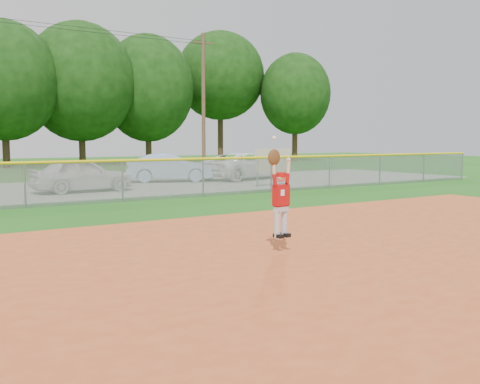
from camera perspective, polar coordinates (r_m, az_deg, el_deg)
name	(u,v)px	position (r m, az deg, el deg)	size (l,w,h in m)	color
ground	(296,249)	(11.15, 5.99, -6.10)	(120.00, 120.00, 0.00)	#1B5513
clay_infield	(414,280)	(9.06, 18.10, -8.96)	(24.00, 16.00, 0.04)	#B64920
parking_strip	(76,189)	(25.53, -17.11, 0.33)	(44.00, 10.00, 0.03)	gray
car_white_a	(82,175)	(23.80, -16.49, 1.76)	(1.71, 4.24, 1.45)	white
car_blue	(169,168)	(28.57, -7.53, 2.59)	(1.57, 4.50, 1.48)	#8EADD4
car_white_b	(244,166)	(30.15, 0.45, 2.80)	(2.47, 5.36, 1.49)	white
sponsor_sign	(273,162)	(25.68, 3.55, 3.27)	(2.06, 0.07, 1.83)	gray
outfield_fence	(122,178)	(19.77, -12.45, 1.50)	(40.06, 0.10, 1.55)	gray
power_lines	(61,96)	(31.58, -18.58, 9.72)	(19.40, 0.24, 9.00)	#4C3823
tree_line	(7,73)	(47.35, -23.60, 11.55)	(62.37, 13.00, 14.43)	#422D1C
ballplayer	(280,194)	(10.57, 4.29, -0.20)	(0.58, 0.26, 2.01)	silver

